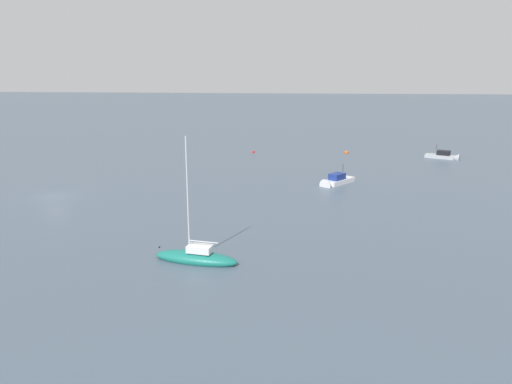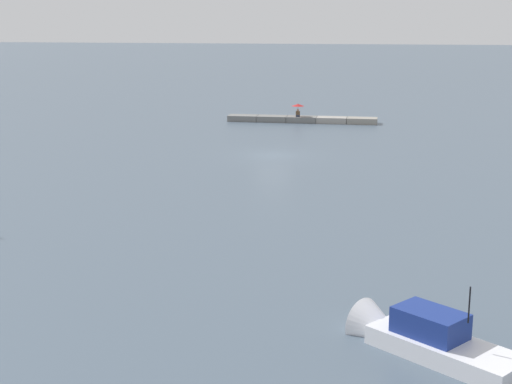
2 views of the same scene
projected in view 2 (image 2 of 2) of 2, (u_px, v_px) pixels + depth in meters
The scene contains 5 objects.
ground_plane at pixel (273, 155), 55.68m from camera, with size 500.00×500.00×0.00m, color #475666.
seawall_pier at pixel (302, 119), 73.32m from camera, with size 14.52×1.75×0.57m.
person_seated_brown_left at pixel (298, 114), 73.10m from camera, with size 0.46×0.65×0.73m.
umbrella_open_red at pixel (298, 105), 73.06m from camera, with size 1.23×1.23×1.27m.
motorboat_white_mid at pixel (420, 340), 22.92m from camera, with size 5.39×4.69×3.09m.
Camera 2 is at (-8.30, 54.26, 9.85)m, focal length 52.95 mm.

